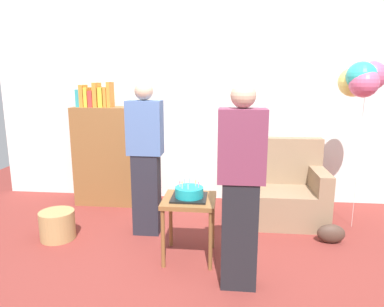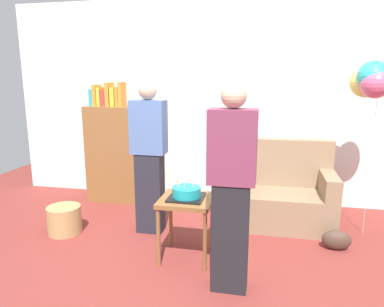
{
  "view_description": "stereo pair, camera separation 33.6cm",
  "coord_description": "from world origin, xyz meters",
  "px_view_note": "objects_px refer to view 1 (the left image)",
  "views": [
    {
      "loc": [
        0.22,
        -2.73,
        1.65
      ],
      "look_at": [
        -0.12,
        0.54,
        0.95
      ],
      "focal_mm": 32.68,
      "sensor_mm": 36.0,
      "label": 1
    },
    {
      "loc": [
        0.55,
        -2.68,
        1.65
      ],
      "look_at": [
        -0.12,
        0.54,
        0.95
      ],
      "focal_mm": 32.68,
      "sensor_mm": 36.0,
      "label": 2
    }
  ],
  "objects_px": {
    "couch": "(276,192)",
    "balloon_bunch": "(362,79)",
    "side_table": "(189,207)",
    "handbag": "(331,234)",
    "person_blowing_candles": "(146,159)",
    "wicker_basket": "(57,225)",
    "birthday_cake": "(189,193)",
    "bookshelf": "(106,153)",
    "person_holding_cake": "(241,187)"
  },
  "relations": [
    {
      "from": "couch",
      "to": "balloon_bunch",
      "type": "distance_m",
      "value": 1.55
    },
    {
      "from": "side_table",
      "to": "handbag",
      "type": "xyz_separation_m",
      "value": [
        1.42,
        0.44,
        -0.39
      ]
    },
    {
      "from": "person_blowing_candles",
      "to": "balloon_bunch",
      "type": "bearing_deg",
      "value": 9.07
    },
    {
      "from": "couch",
      "to": "person_blowing_candles",
      "type": "height_order",
      "value": "person_blowing_candles"
    },
    {
      "from": "couch",
      "to": "wicker_basket",
      "type": "distance_m",
      "value": 2.48
    },
    {
      "from": "couch",
      "to": "person_blowing_candles",
      "type": "relative_size",
      "value": 0.67
    },
    {
      "from": "birthday_cake",
      "to": "person_blowing_candles",
      "type": "height_order",
      "value": "person_blowing_candles"
    },
    {
      "from": "side_table",
      "to": "birthday_cake",
      "type": "xyz_separation_m",
      "value": [
        -0.0,
        0.0,
        0.14
      ]
    },
    {
      "from": "person_blowing_candles",
      "to": "wicker_basket",
      "type": "bearing_deg",
      "value": -165.57
    },
    {
      "from": "bookshelf",
      "to": "wicker_basket",
      "type": "height_order",
      "value": "bookshelf"
    },
    {
      "from": "couch",
      "to": "bookshelf",
      "type": "bearing_deg",
      "value": 170.68
    },
    {
      "from": "side_table",
      "to": "couch",
      "type": "bearing_deg",
      "value": 47.81
    },
    {
      "from": "wicker_basket",
      "to": "balloon_bunch",
      "type": "xyz_separation_m",
      "value": [
        3.16,
        0.65,
        1.5
      ]
    },
    {
      "from": "person_blowing_candles",
      "to": "handbag",
      "type": "xyz_separation_m",
      "value": [
        1.93,
        -0.05,
        -0.73
      ]
    },
    {
      "from": "couch",
      "to": "wicker_basket",
      "type": "relative_size",
      "value": 3.06
    },
    {
      "from": "person_holding_cake",
      "to": "side_table",
      "type": "bearing_deg",
      "value": -13.08
    },
    {
      "from": "couch",
      "to": "wicker_basket",
      "type": "height_order",
      "value": "couch"
    },
    {
      "from": "side_table",
      "to": "wicker_basket",
      "type": "bearing_deg",
      "value": 170.26
    },
    {
      "from": "wicker_basket",
      "to": "balloon_bunch",
      "type": "height_order",
      "value": "balloon_bunch"
    },
    {
      "from": "couch",
      "to": "person_holding_cake",
      "type": "relative_size",
      "value": 0.67
    },
    {
      "from": "person_blowing_candles",
      "to": "handbag",
      "type": "bearing_deg",
      "value": -2.58
    },
    {
      "from": "side_table",
      "to": "balloon_bunch",
      "type": "distance_m",
      "value": 2.27
    },
    {
      "from": "side_table",
      "to": "wicker_basket",
      "type": "height_order",
      "value": "side_table"
    },
    {
      "from": "birthday_cake",
      "to": "handbag",
      "type": "distance_m",
      "value": 1.58
    },
    {
      "from": "bookshelf",
      "to": "handbag",
      "type": "relative_size",
      "value": 5.78
    },
    {
      "from": "side_table",
      "to": "person_blowing_candles",
      "type": "distance_m",
      "value": 0.79
    },
    {
      "from": "side_table",
      "to": "balloon_bunch",
      "type": "xyz_separation_m",
      "value": [
        1.73,
        0.89,
        1.16
      ]
    },
    {
      "from": "wicker_basket",
      "to": "handbag",
      "type": "relative_size",
      "value": 1.29
    },
    {
      "from": "bookshelf",
      "to": "handbag",
      "type": "distance_m",
      "value": 2.91
    },
    {
      "from": "handbag",
      "to": "balloon_bunch",
      "type": "relative_size",
      "value": 0.15
    },
    {
      "from": "handbag",
      "to": "balloon_bunch",
      "type": "xyz_separation_m",
      "value": [
        0.32,
        0.45,
        1.55
      ]
    },
    {
      "from": "balloon_bunch",
      "to": "person_blowing_candles",
      "type": "bearing_deg",
      "value": -169.98
    },
    {
      "from": "birthday_cake",
      "to": "wicker_basket",
      "type": "relative_size",
      "value": 0.89
    },
    {
      "from": "person_holding_cake",
      "to": "wicker_basket",
      "type": "xyz_separation_m",
      "value": [
        -1.87,
        0.66,
        -0.68
      ]
    },
    {
      "from": "side_table",
      "to": "wicker_basket",
      "type": "xyz_separation_m",
      "value": [
        -1.42,
        0.24,
        -0.34
      ]
    },
    {
      "from": "birthday_cake",
      "to": "couch",
      "type": "bearing_deg",
      "value": 47.81
    },
    {
      "from": "birthday_cake",
      "to": "balloon_bunch",
      "type": "height_order",
      "value": "balloon_bunch"
    },
    {
      "from": "person_holding_cake",
      "to": "handbag",
      "type": "height_order",
      "value": "person_holding_cake"
    },
    {
      "from": "couch",
      "to": "person_holding_cake",
      "type": "height_order",
      "value": "person_holding_cake"
    },
    {
      "from": "couch",
      "to": "side_table",
      "type": "xyz_separation_m",
      "value": [
        -0.92,
        -1.02,
        0.15
      ]
    },
    {
      "from": "side_table",
      "to": "person_blowing_candles",
      "type": "relative_size",
      "value": 0.36
    },
    {
      "from": "couch",
      "to": "person_holding_cake",
      "type": "bearing_deg",
      "value": -108.33
    },
    {
      "from": "bookshelf",
      "to": "balloon_bunch",
      "type": "distance_m",
      "value": 3.2
    },
    {
      "from": "person_holding_cake",
      "to": "handbag",
      "type": "relative_size",
      "value": 5.82
    },
    {
      "from": "couch",
      "to": "balloon_bunch",
      "type": "xyz_separation_m",
      "value": [
        0.81,
        -0.13,
        1.31
      ]
    },
    {
      "from": "person_holding_cake",
      "to": "handbag",
      "type": "xyz_separation_m",
      "value": [
        0.97,
        0.86,
        -0.73
      ]
    },
    {
      "from": "birthday_cake",
      "to": "balloon_bunch",
      "type": "relative_size",
      "value": 0.17
    },
    {
      "from": "person_holding_cake",
      "to": "couch",
      "type": "bearing_deg",
      "value": -78.45
    },
    {
      "from": "side_table",
      "to": "birthday_cake",
      "type": "height_order",
      "value": "birthday_cake"
    },
    {
      "from": "bookshelf",
      "to": "birthday_cake",
      "type": "xyz_separation_m",
      "value": [
        1.28,
        -1.38,
        -0.06
      ]
    }
  ]
}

